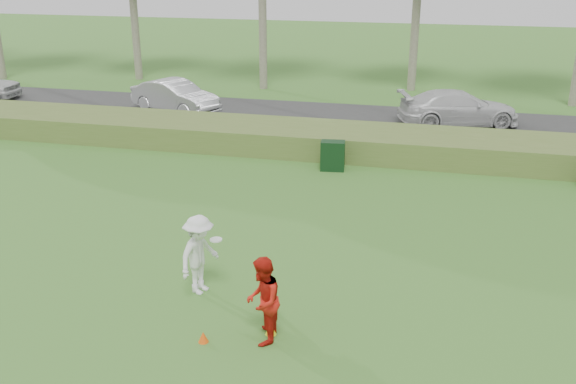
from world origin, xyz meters
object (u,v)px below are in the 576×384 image
(utility_cabinet, at_px, (333,156))
(car_mid, at_px, (175,96))
(cone_orange, at_px, (203,337))
(car_right, at_px, (459,108))
(player_white, at_px, (199,255))
(player_red, at_px, (263,301))
(cone_yellow, at_px, (271,329))

(utility_cabinet, distance_m, car_mid, 10.82)
(cone_orange, height_order, car_mid, car_mid)
(car_mid, bearing_deg, car_right, -64.56)
(player_white, bearing_deg, cone_orange, -140.49)
(player_red, distance_m, utility_cabinet, 10.68)
(player_red, bearing_deg, utility_cabinet, 176.39)
(utility_cabinet, distance_m, car_right, 8.36)
(cone_yellow, xyz_separation_m, utility_cabinet, (-0.58, 10.42, 0.39))
(utility_cabinet, relative_size, car_right, 0.20)
(player_white, relative_size, cone_orange, 8.21)
(utility_cabinet, bearing_deg, car_mid, 136.32)
(cone_yellow, distance_m, car_mid, 19.31)
(car_right, bearing_deg, player_white, 143.98)
(cone_yellow, relative_size, utility_cabinet, 0.24)
(player_red, xyz_separation_m, utility_cabinet, (-0.49, 10.66, -0.37))
(cone_yellow, bearing_deg, car_right, 78.22)
(cone_yellow, xyz_separation_m, car_right, (3.67, 17.62, 0.68))
(utility_cabinet, height_order, car_mid, car_mid)
(car_mid, bearing_deg, utility_cabinet, -104.69)
(player_white, bearing_deg, cone_yellow, -105.91)
(player_red, height_order, car_mid, player_red)
(utility_cabinet, height_order, car_right, car_right)
(player_white, distance_m, car_right, 17.27)
(player_white, xyz_separation_m, cone_yellow, (1.96, -1.29, -0.79))
(car_mid, height_order, car_right, car_right)
(player_red, height_order, car_right, player_red)
(player_white, xyz_separation_m, car_mid, (-7.23, 15.68, -0.11))
(utility_cabinet, xyz_separation_m, car_right, (4.25, 7.19, 0.29))
(player_white, xyz_separation_m, cone_orange, (0.75, -1.86, -0.80))
(car_right, bearing_deg, cone_yellow, 151.23)
(player_red, bearing_deg, player_white, -135.61)
(player_red, xyz_separation_m, car_right, (3.76, 17.86, -0.08))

